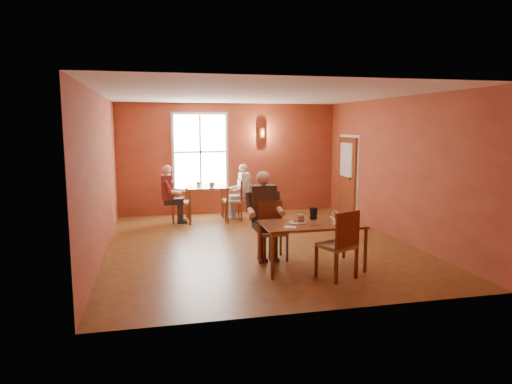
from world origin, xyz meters
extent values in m
cube|color=brown|center=(0.00, 0.00, 0.00)|extent=(6.00, 7.00, 0.01)
cube|color=brown|center=(0.00, 3.50, 1.50)|extent=(6.00, 0.04, 3.00)
cube|color=brown|center=(0.00, -3.50, 1.50)|extent=(6.00, 0.04, 3.00)
cube|color=brown|center=(-3.00, 0.00, 1.50)|extent=(0.04, 7.00, 3.00)
cube|color=brown|center=(3.00, 0.00, 1.50)|extent=(0.04, 7.00, 3.00)
cube|color=white|center=(0.00, 0.00, 3.00)|extent=(6.00, 7.00, 0.04)
cube|color=white|center=(-0.80, 3.45, 1.70)|extent=(1.36, 0.10, 1.96)
cube|color=maroon|center=(2.94, 2.30, 1.05)|extent=(0.12, 1.04, 2.10)
cylinder|color=brown|center=(0.90, 3.40, 2.20)|extent=(0.16, 0.16, 0.28)
cylinder|color=white|center=(0.28, -1.69, 0.80)|extent=(0.37, 0.37, 0.04)
cube|color=tan|center=(0.34, -1.68, 0.84)|extent=(0.11, 0.11, 0.13)
cube|color=black|center=(0.66, -1.43, 0.88)|extent=(0.13, 0.08, 0.21)
cube|color=white|center=(0.51, -1.94, 0.78)|extent=(0.24, 0.06, 0.00)
cube|color=white|center=(0.08, -1.95, 0.78)|extent=(0.24, 0.24, 0.01)
cylinder|color=white|center=(1.23, -1.48, 0.79)|extent=(0.23, 0.23, 0.01)
imported|color=silver|center=(-0.63, 2.44, 0.94)|extent=(0.17, 0.17, 0.11)
imported|color=white|center=(-0.94, 2.65, 0.94)|extent=(0.15, 0.15, 0.10)
camera|label=1|loc=(-2.06, -8.85, 2.42)|focal=32.00mm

